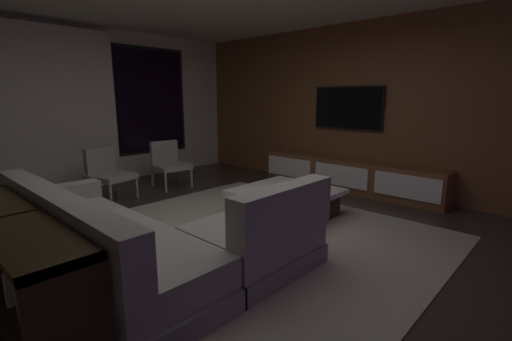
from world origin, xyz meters
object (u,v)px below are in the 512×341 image
(sectional_couch, at_px, (145,244))
(coffee_table, at_px, (286,202))
(book_stack_on_coffee_table, at_px, (284,186))
(media_console, at_px, (350,176))
(accent_chair_near_window, at_px, (169,162))
(mounted_tv, at_px, (348,108))
(console_table_behind_couch, at_px, (14,260))
(accent_chair_by_curtain, at_px, (107,171))

(sectional_couch, bearing_deg, coffee_table, 2.05)
(sectional_couch, height_order, book_stack_on_coffee_table, sectional_couch)
(media_console, bearing_deg, book_stack_on_coffee_table, 178.91)
(sectional_couch, relative_size, media_console, 0.81)
(sectional_couch, relative_size, coffee_table, 2.16)
(accent_chair_near_window, height_order, mounted_tv, mounted_tv)
(book_stack_on_coffee_table, bearing_deg, console_table_behind_couch, -179.94)
(accent_chair_near_window, bearing_deg, accent_chair_by_curtain, -178.48)
(accent_chair_near_window, xyz_separation_m, mounted_tv, (2.02, -2.26, 0.92))
(coffee_table, relative_size, accent_chair_by_curtain, 1.49)
(media_console, bearing_deg, sectional_couch, -178.52)
(sectional_couch, xyz_separation_m, book_stack_on_coffee_table, (2.07, 0.13, 0.10))
(sectional_couch, relative_size, accent_chair_near_window, 3.21)
(sectional_couch, height_order, console_table_behind_couch, sectional_couch)
(media_console, bearing_deg, mounted_tv, 47.52)
(media_console, xyz_separation_m, mounted_tv, (0.18, 0.20, 1.10))
(book_stack_on_coffee_table, distance_m, media_console, 1.69)
(book_stack_on_coffee_table, relative_size, media_console, 0.09)
(book_stack_on_coffee_table, bearing_deg, accent_chair_by_curtain, 117.37)
(book_stack_on_coffee_table, height_order, mounted_tv, mounted_tv)
(media_console, distance_m, mounted_tv, 1.13)
(book_stack_on_coffee_table, xyz_separation_m, media_console, (1.69, -0.03, -0.14))
(accent_chair_by_curtain, height_order, media_console, accent_chair_by_curtain)
(accent_chair_near_window, distance_m, mounted_tv, 3.16)
(sectional_couch, height_order, accent_chair_near_window, sectional_couch)
(media_console, distance_m, console_table_behind_couch, 4.68)
(accent_chair_by_curtain, relative_size, console_table_behind_couch, 0.37)
(coffee_table, xyz_separation_m, book_stack_on_coffee_table, (0.03, 0.06, 0.20))
(accent_chair_near_window, distance_m, accent_chair_by_curtain, 1.09)
(accent_chair_by_curtain, bearing_deg, accent_chair_near_window, 1.52)
(coffee_table, xyz_separation_m, console_table_behind_couch, (-2.96, 0.05, 0.23))
(sectional_couch, height_order, accent_chair_by_curtain, sectional_couch)
(book_stack_on_coffee_table, relative_size, mounted_tv, 0.22)
(coffee_table, distance_m, media_console, 1.72)
(book_stack_on_coffee_table, relative_size, console_table_behind_couch, 0.13)
(sectional_couch, bearing_deg, media_console, 1.48)
(book_stack_on_coffee_table, bearing_deg, media_console, -1.09)
(book_stack_on_coffee_table, relative_size, accent_chair_by_curtain, 0.34)
(coffee_table, distance_m, accent_chair_near_window, 2.49)
(sectional_couch, distance_m, accent_chair_near_window, 3.20)
(sectional_couch, bearing_deg, book_stack_on_coffee_table, 3.57)
(coffee_table, relative_size, console_table_behind_couch, 0.55)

